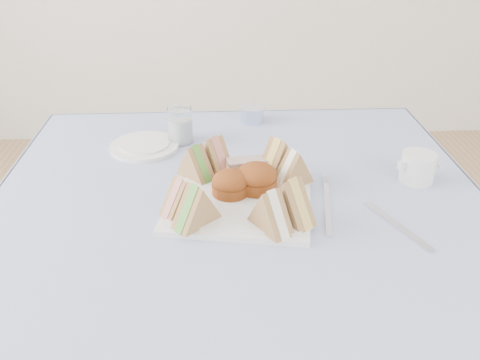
{
  "coord_description": "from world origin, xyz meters",
  "views": [
    {
      "loc": [
        -0.04,
        -0.86,
        1.29
      ],
      "look_at": [
        0.0,
        0.02,
        0.8
      ],
      "focal_mm": 38.0,
      "sensor_mm": 36.0,
      "label": 1
    }
  ],
  "objects_px": {
    "serving_plate": "(240,199)",
    "water_glass": "(180,125)",
    "table": "(240,340)",
    "creamer_jug": "(418,167)"
  },
  "relations": [
    {
      "from": "serving_plate",
      "to": "table",
      "type": "bearing_deg",
      "value": -84.22
    },
    {
      "from": "creamer_jug",
      "to": "water_glass",
      "type": "bearing_deg",
      "value": 139.52
    },
    {
      "from": "table",
      "to": "serving_plate",
      "type": "height_order",
      "value": "serving_plate"
    },
    {
      "from": "creamer_jug",
      "to": "serving_plate",
      "type": "bearing_deg",
      "value": 172.93
    },
    {
      "from": "table",
      "to": "creamer_jug",
      "type": "distance_m",
      "value": 0.57
    },
    {
      "from": "serving_plate",
      "to": "water_glass",
      "type": "xyz_separation_m",
      "value": [
        -0.13,
        0.29,
        0.04
      ]
    },
    {
      "from": "serving_plate",
      "to": "creamer_jug",
      "type": "distance_m",
      "value": 0.39
    },
    {
      "from": "table",
      "to": "creamer_jug",
      "type": "xyz_separation_m",
      "value": [
        0.39,
        0.08,
        0.41
      ]
    },
    {
      "from": "water_glass",
      "to": "creamer_jug",
      "type": "height_order",
      "value": "water_glass"
    },
    {
      "from": "serving_plate",
      "to": "water_glass",
      "type": "relative_size",
      "value": 3.16
    }
  ]
}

